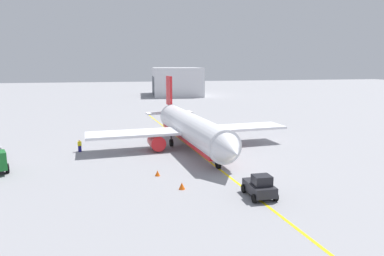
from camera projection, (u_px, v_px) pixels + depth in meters
The scene contains 8 objects.
ground_plane at pixel (192, 148), 50.75m from camera, with size 400.00×400.00×0.00m, color #939399.
airplane at pixel (191, 129), 50.67m from camera, with size 32.92×29.96×9.98m.
pushback_tug at pixel (260, 187), 31.92m from camera, with size 3.61×2.31×2.20m.
refueling_worker at pixel (80, 146), 48.63m from camera, with size 0.39×0.54×1.71m.
safety_cone_nose at pixel (157, 173), 38.13m from camera, with size 0.56×0.56×0.63m, color #F2590F.
safety_cone_wingtip at pixel (182, 186), 34.04m from camera, with size 0.62×0.62×0.69m, color #F2590F.
distant_hangar at pixel (176, 81), 137.84m from camera, with size 28.02×20.11×10.75m.
taxi_line_marking at pixel (192, 148), 50.75m from camera, with size 76.23×0.30×0.01m, color yellow.
Camera 1 is at (48.15, -10.99, 12.06)m, focal length 32.57 mm.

